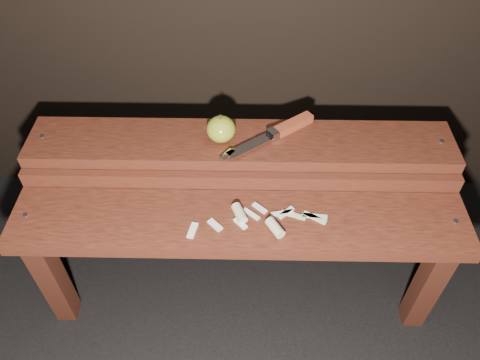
{
  "coord_description": "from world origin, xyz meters",
  "views": [
    {
      "loc": [
        0.02,
        -0.81,
        1.37
      ],
      "look_at": [
        0.0,
        0.06,
        0.45
      ],
      "focal_mm": 35.0,
      "sensor_mm": 36.0,
      "label": 1
    }
  ],
  "objects_px": {
    "bench_rear_tier": "(241,162)",
    "knife": "(282,130)",
    "apple": "(221,129)",
    "bench_front_tier": "(239,237)"
  },
  "relations": [
    {
      "from": "bench_front_tier",
      "to": "bench_rear_tier",
      "type": "xyz_separation_m",
      "value": [
        0.0,
        0.23,
        0.06
      ]
    },
    {
      "from": "bench_front_tier",
      "to": "apple",
      "type": "xyz_separation_m",
      "value": [
        -0.05,
        0.23,
        0.18
      ]
    },
    {
      "from": "bench_rear_tier",
      "to": "knife",
      "type": "bearing_deg",
      "value": 15.29
    },
    {
      "from": "bench_rear_tier",
      "to": "knife",
      "type": "height_order",
      "value": "knife"
    },
    {
      "from": "bench_front_tier",
      "to": "bench_rear_tier",
      "type": "distance_m",
      "value": 0.23
    },
    {
      "from": "bench_rear_tier",
      "to": "apple",
      "type": "height_order",
      "value": "apple"
    },
    {
      "from": "bench_rear_tier",
      "to": "bench_front_tier",
      "type": "bearing_deg",
      "value": -90.0
    },
    {
      "from": "bench_front_tier",
      "to": "bench_rear_tier",
      "type": "relative_size",
      "value": 1.0
    },
    {
      "from": "bench_front_tier",
      "to": "knife",
      "type": "xyz_separation_m",
      "value": [
        0.12,
        0.26,
        0.16
      ]
    },
    {
      "from": "bench_front_tier",
      "to": "knife",
      "type": "relative_size",
      "value": 4.55
    }
  ]
}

